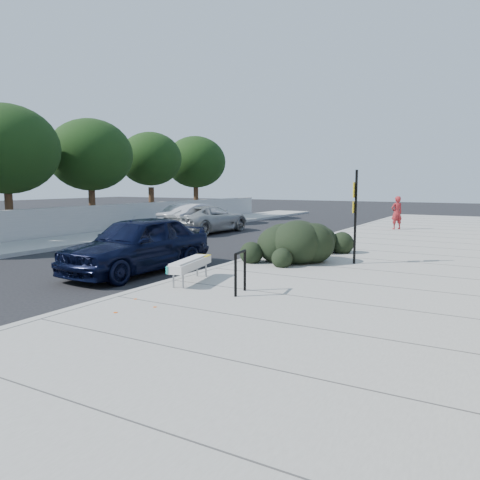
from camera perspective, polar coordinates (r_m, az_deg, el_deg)
The scene contains 18 objects.
ground at distance 12.37m, azimuth -8.43°, elevation -5.52°, with size 120.00×120.00×0.00m, color black.
sidewalk_near at distance 14.83m, azimuth 21.95°, elevation -3.58°, with size 11.20×50.00×0.15m, color gray.
sidewalk_far at distance 22.47m, azimuth -19.72°, elevation -0.06°, with size 3.00×50.00×0.15m, color gray.
curb_near at distance 16.51m, azimuth 2.33°, elevation -2.02°, with size 0.22×50.00×0.17m, color #9E9E99.
curb_far at distance 21.36m, azimuth -17.10°, elevation -0.28°, with size 0.22×50.00×0.17m, color #9E9E99.
far_wall at distance 23.72m, azimuth -22.47°, elevation 1.81°, with size 0.30×40.00×1.50m, color #9E9E99.
tree_far_c at distance 24.16m, azimuth -26.67°, elevation 9.86°, with size 4.80×4.80×6.24m.
tree_far_d at distance 27.27m, azimuth -17.79°, elevation 9.84°, with size 4.60×4.60×6.16m.
tree_far_e at distance 30.88m, azimuth -10.86°, elevation 9.65°, with size 4.00×4.00×5.90m.
tree_far_f at distance 34.83m, azimuth -5.44°, elevation 9.43°, with size 4.40×4.40×6.07m.
bench at distance 11.94m, azimuth -6.07°, elevation -2.97°, with size 0.77×1.96×0.58m.
bike_rack at distance 10.62m, azimuth 0.03°, elevation -3.43°, with size 0.16×0.67×0.98m.
sign_post at distance 14.91m, azimuth 13.85°, elevation 3.41°, with size 0.11×0.34×2.92m.
hedge at distance 15.96m, azimuth 7.47°, elevation 0.72°, with size 2.11×4.22×1.58m, color black.
sedan_navy at distance 14.20m, azimuth -12.37°, elevation -0.51°, with size 2.01×5.01×1.71m, color black.
wagon_silver at distance 26.09m, azimuth -5.47°, elevation 2.78°, with size 1.64×4.71×1.55m, color #B6B6BB.
suv_silver at distance 25.39m, azimuth -3.91°, elevation 2.57°, with size 2.41×5.23×1.45m, color #929597.
pedestrian at distance 26.92m, azimuth 18.56°, elevation 3.17°, with size 0.66×0.43×1.81m, color maroon.
Camera 1 is at (7.49, -9.49, 2.65)m, focal length 35.00 mm.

